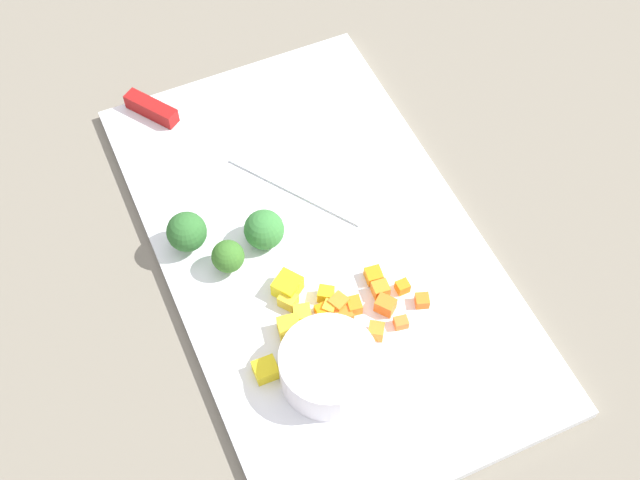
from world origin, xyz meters
The scene contains 25 objects.
ground_plane centered at (0.00, 0.00, 0.00)m, with size 4.00×4.00×0.00m, color #706A5C.
cutting_board centered at (0.00, 0.00, 0.01)m, with size 0.55×0.32×0.01m, color white.
prep_bowl centered at (0.14, -0.05, 0.03)m, with size 0.09×0.09×0.04m, color white.
chef_knife centered at (-0.19, -0.06, 0.02)m, with size 0.27×0.19×0.02m.
carrot_dice_0 centered at (0.08, 0.03, 0.02)m, with size 0.02×0.02×0.01m, color orange.
carrot_dice_1 centered at (0.08, 0.00, 0.02)m, with size 0.02×0.01×0.01m, color orange.
carrot_dice_2 centered at (0.10, 0.03, 0.02)m, with size 0.02×0.01×0.02m, color orange.
carrot_dice_3 centered at (0.12, 0.01, 0.02)m, with size 0.02×0.02×0.02m, color orange.
carrot_dice_4 centered at (0.11, 0.06, 0.02)m, with size 0.01×0.01×0.01m, color orange.
carrot_dice_5 centered at (0.07, -0.03, 0.02)m, with size 0.01×0.01×0.01m, color orange.
carrot_dice_6 centered at (0.12, 0.03, 0.02)m, with size 0.01×0.01×0.01m, color orange.
carrot_dice_7 centered at (0.09, -0.01, 0.02)m, with size 0.02×0.01×0.01m, color orange.
carrot_dice_8 centered at (0.08, 0.05, 0.02)m, with size 0.01×0.01×0.01m, color orange.
carrot_dice_9 centered at (0.06, 0.03, 0.02)m, with size 0.02×0.02×0.01m, color orange.
carrot_dice_10 centered at (0.08, -0.01, 0.02)m, with size 0.02×0.02×0.02m, color orange.
pepper_dice_0 centered at (0.08, -0.02, 0.02)m, with size 0.01×0.01×0.01m, color yellow.
pepper_dice_1 centered at (0.07, -0.05, 0.02)m, with size 0.02×0.02×0.01m, color yellow.
pepper_dice_2 centered at (0.08, -0.07, 0.02)m, with size 0.02×0.02×0.02m, color yellow.
pepper_dice_3 centered at (0.06, -0.02, 0.02)m, with size 0.01×0.02×0.01m, color yellow.
pepper_dice_4 centered at (0.04, -0.05, 0.02)m, with size 0.02×0.03×0.02m, color yellow.
pepper_dice_5 centered at (0.05, -0.06, 0.02)m, with size 0.02×0.01×0.01m, color yellow.
pepper_dice_6 centered at (0.11, -0.11, 0.02)m, with size 0.02×0.02×0.02m, color yellow.
broccoli_floret_0 centered at (-0.06, -0.12, 0.04)m, with size 0.04×0.04×0.05m.
broccoli_floret_1 centered at (-0.01, -0.10, 0.03)m, with size 0.03×0.03×0.04m.
broccoli_floret_2 centered at (-0.03, -0.05, 0.03)m, with size 0.04×0.04×0.04m.
Camera 1 is at (0.44, -0.20, 0.76)m, focal length 47.90 mm.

